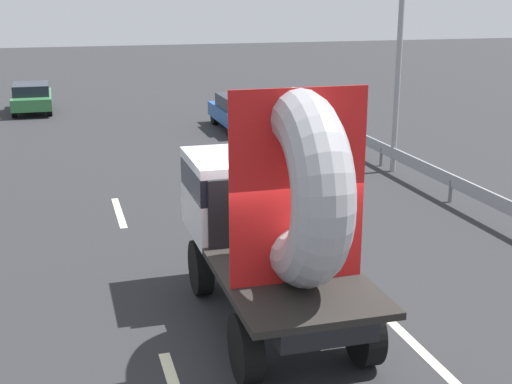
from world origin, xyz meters
TOP-DOWN VIEW (x-y plane):
  - ground_plane at (0.00, 0.00)m, footprint 120.00×120.00m
  - flatbed_truck at (-0.09, 0.39)m, footprint 2.02×4.76m
  - distant_sedan at (3.51, 15.90)m, footprint 1.69×3.95m
  - traffic_light at (6.11, 8.52)m, footprint 0.42×0.36m
  - guardrail at (6.07, 7.26)m, footprint 0.10×15.55m
  - lane_dash_left_far at (-1.89, 6.69)m, footprint 0.16×2.37m
  - lane_dash_right_near at (1.71, -1.44)m, footprint 0.16×2.84m
  - lane_dash_right_far at (1.71, 6.54)m, footprint 0.16×2.63m
  - oncoming_car at (-4.13, 22.16)m, footprint 1.62×3.78m

SIDE VIEW (x-z plane):
  - ground_plane at x=0.00m, z-range 0.00..0.00m
  - lane_dash_left_far at x=-1.89m, z-range 0.00..0.01m
  - lane_dash_right_near at x=1.71m, z-range 0.00..0.01m
  - lane_dash_right_far at x=1.71m, z-range 0.00..0.01m
  - guardrail at x=6.07m, z-range 0.18..0.89m
  - oncoming_car at x=-4.13m, z-range 0.05..1.28m
  - distant_sedan at x=3.51m, z-range 0.05..1.34m
  - flatbed_truck at x=-0.09m, z-range -0.06..3.78m
  - traffic_light at x=6.11m, z-range 0.90..6.92m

